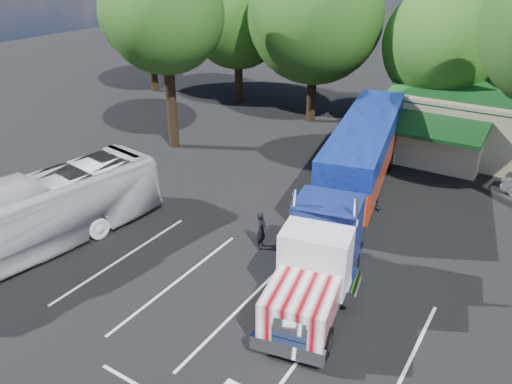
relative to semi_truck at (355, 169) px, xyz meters
The scene contains 10 objects.
ground 5.74m from the semi_truck, 137.42° to the right, with size 120.00×120.00×0.00m, color black.
tree_row_a 29.27m from the semi_truck, 153.27° to the left, with size 9.00×9.00×11.68m.
tree_row_b 22.55m from the semi_truck, 139.62° to the left, with size 8.40×8.40×11.35m.
tree_row_c 16.42m from the semi_truck, 124.76° to the left, with size 10.00×10.00×13.05m.
tree_row_d 14.59m from the semi_truck, 89.23° to the left, with size 8.00×8.00×10.60m.
tree_near_left 15.84m from the semi_truck, behind, with size 7.60×7.60×12.65m.
semi_truck is the anchor object (origin of this frame).
woman 6.09m from the semi_truck, 112.08° to the right, with size 0.67×0.44×1.83m, color black.
bicycle 2.59m from the semi_truck, 62.46° to the left, with size 0.61×1.76×0.92m, color black.
tour_bus 15.50m from the semi_truck, 134.29° to the right, with size 2.90×12.40×3.45m, color silver.
Camera 1 is at (11.93, -18.74, 12.60)m, focal length 35.00 mm.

